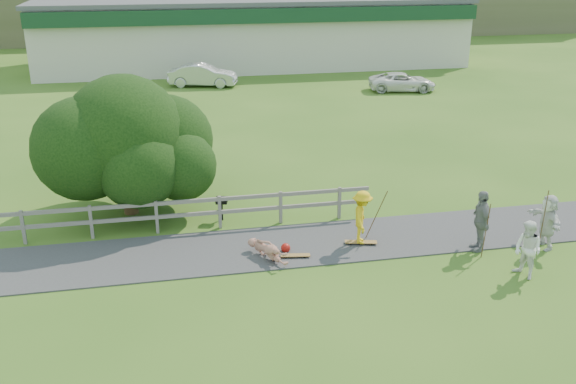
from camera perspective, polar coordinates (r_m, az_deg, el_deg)
The scene contains 19 objects.
ground at distance 18.33m, azimuth 1.35°, elevation -6.76°, with size 260.00×260.00×0.00m, color #345C1A.
path at distance 19.63m, azimuth 0.36°, elevation -4.74°, with size 34.00×3.00×0.04m, color #363639.
fence at distance 20.66m, azimuth -13.34°, elevation -1.87°, with size 15.05×0.10×1.10m.
strip_mall at distance 51.70m, azimuth -3.15°, elevation 14.09°, with size 32.50×10.75×5.10m.
skater_rider at distance 19.47m, azimuth 6.58°, elevation -2.51°, with size 1.07×0.61×1.65m, color gold.
skater_fallen at distance 18.70m, azimuth -1.81°, elevation -5.19°, with size 1.60×0.38×0.58m, color #B07361.
spectator_a at distance 18.66m, azimuth 20.53°, elevation -4.84°, with size 0.80×0.62×1.65m, color white.
spectator_b at distance 19.85m, azimuth 16.76°, elevation -2.46°, with size 1.11×0.46×1.89m, color gray.
spectator_d at distance 20.71m, azimuth 22.05°, elevation -2.45°, with size 1.57×0.50×1.69m, color silver.
car_silver at distance 43.50m, azimuth -7.59°, elevation 10.25°, with size 1.56×4.48×1.48m, color #B6B8BF.
car_white at distance 42.30m, azimuth 10.12°, elevation 9.62°, with size 1.95×4.23×1.18m, color white.
tree at distance 22.08m, azimuth -14.13°, elevation 2.73°, with size 6.45×6.45×3.77m, color black, non-canonical shape.
bbq at distance 21.43m, azimuth -5.90°, elevation -1.50°, with size 0.37×0.28×0.80m, color black, non-canonical shape.
longboard_rider at distance 19.79m, azimuth 6.49°, elevation -4.56°, with size 0.98×0.24×0.11m, color olive, non-canonical shape.
longboard_fallen at distance 18.86m, azimuth 0.66°, elevation -5.77°, with size 0.86×0.21×0.10m, color olive, non-canonical shape.
helmet at distance 19.17m, azimuth -0.22°, elevation -4.99°, with size 0.29×0.29×0.29m, color #A41710.
pole_rider at distance 20.00m, azimuth 7.86°, elevation -1.88°, with size 0.03×0.03×1.68m, color #523921.
pole_spec_left at distance 19.45m, azimuth 17.18°, elevation -3.32°, with size 0.03×0.03×1.68m, color #523921.
pole_spec_right at distance 20.33m, azimuth 21.73°, elevation -2.44°, with size 0.03×0.03×1.95m, color #523921.
Camera 1 is at (-3.73, -15.85, 8.43)m, focal length 40.00 mm.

